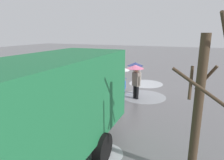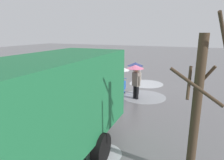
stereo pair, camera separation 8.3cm
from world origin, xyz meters
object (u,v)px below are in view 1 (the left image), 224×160
(box_truck_background, at_px, (28,121))
(hand_dolly_boxes, at_px, (106,81))
(pedestrian_pink_side, at_px, (105,72))
(bare_tree_near, at_px, (198,107))
(shopping_cart_vendor, at_px, (120,86))
(pedestrian_far_side, at_px, (136,70))
(pedestrian_black_side, at_px, (136,74))
(pedestrian_white_side, at_px, (121,76))
(cargo_van_parked_right, at_px, (77,71))

(box_truck_background, xyz_separation_m, hand_dolly_boxes, (1.89, -8.62, -1.20))
(pedestrian_pink_side, relative_size, bare_tree_near, 0.48)
(shopping_cart_vendor, distance_m, pedestrian_far_side, 1.45)
(box_truck_background, relative_size, pedestrian_black_side, 3.86)
(pedestrian_black_side, height_order, pedestrian_white_side, same)
(cargo_van_parked_right, height_order, shopping_cart_vendor, cargo_van_parked_right)
(hand_dolly_boxes, distance_m, pedestrian_white_side, 2.40)
(shopping_cart_vendor, relative_size, hand_dolly_boxes, 0.79)
(hand_dolly_boxes, xyz_separation_m, pedestrian_far_side, (-2.02, -0.34, 0.85))
(cargo_van_parked_right, bearing_deg, pedestrian_pink_side, 153.71)
(cargo_van_parked_right, bearing_deg, hand_dolly_boxes, 168.61)
(pedestrian_pink_side, bearing_deg, shopping_cart_vendor, -137.71)
(pedestrian_pink_side, relative_size, pedestrian_white_side, 1.00)
(cargo_van_parked_right, relative_size, pedestrian_black_side, 2.52)
(hand_dolly_boxes, distance_m, pedestrian_pink_side, 1.33)
(shopping_cart_vendor, height_order, pedestrian_black_side, pedestrian_black_side)
(box_truck_background, xyz_separation_m, bare_tree_near, (-3.79, -2.05, 0.19))
(cargo_van_parked_right, bearing_deg, shopping_cart_vendor, 168.46)
(pedestrian_white_side, height_order, bare_tree_near, bare_tree_near)
(hand_dolly_boxes, bearing_deg, pedestrian_far_side, -170.35)
(box_truck_background, bearing_deg, pedestrian_pink_side, -78.78)
(shopping_cart_vendor, bearing_deg, pedestrian_far_side, -145.47)
(pedestrian_pink_side, bearing_deg, hand_dolly_boxes, -68.76)
(hand_dolly_boxes, relative_size, bare_tree_near, 0.29)
(hand_dolly_boxes, bearing_deg, pedestrian_pink_side, 111.24)
(pedestrian_pink_side, distance_m, bare_tree_near, 7.74)
(cargo_van_parked_right, bearing_deg, pedestrian_far_side, 177.64)
(cargo_van_parked_right, xyz_separation_m, pedestrian_far_side, (-4.68, 0.19, 0.41))
(pedestrian_white_side, bearing_deg, hand_dolly_boxes, -42.64)
(shopping_cart_vendor, xyz_separation_m, pedestrian_far_side, (-0.85, -0.59, 1.02))
(box_truck_background, bearing_deg, hand_dolly_boxes, -77.61)
(box_truck_background, xyz_separation_m, pedestrian_white_side, (0.25, -7.10, -0.35))
(box_truck_background, xyz_separation_m, pedestrian_black_side, (-0.41, -7.99, -0.35))
(bare_tree_near, bearing_deg, cargo_van_parked_right, -40.43)
(pedestrian_pink_side, height_order, bare_tree_near, bare_tree_near)
(shopping_cart_vendor, xyz_separation_m, hand_dolly_boxes, (1.16, -0.24, 0.17))
(pedestrian_far_side, bearing_deg, pedestrian_black_side, 106.03)
(pedestrian_white_side, bearing_deg, box_truck_background, 91.98)
(box_truck_background, height_order, shopping_cart_vendor, box_truck_background)
(box_truck_background, bearing_deg, pedestrian_white_side, -88.02)
(pedestrian_pink_side, distance_m, pedestrian_far_side, 2.10)
(pedestrian_pink_side, xyz_separation_m, bare_tree_near, (-5.31, 5.61, 0.56))
(pedestrian_white_side, distance_m, bare_tree_near, 6.49)
(cargo_van_parked_right, distance_m, pedestrian_white_side, 4.79)
(hand_dolly_boxes, bearing_deg, pedestrian_white_side, 137.36)
(shopping_cart_vendor, distance_m, pedestrian_white_side, 1.70)
(pedestrian_white_side, xyz_separation_m, pedestrian_far_side, (-0.37, -1.86, 0.00))
(box_truck_background, distance_m, pedestrian_pink_side, 7.82)
(hand_dolly_boxes, xyz_separation_m, pedestrian_black_side, (-2.30, 0.64, 0.85))
(hand_dolly_boxes, bearing_deg, pedestrian_black_side, 164.53)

